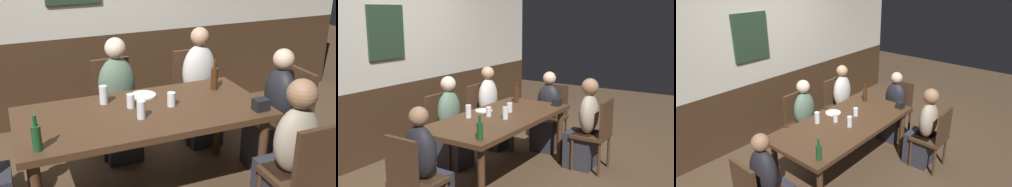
# 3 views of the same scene
# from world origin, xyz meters

# --- Properties ---
(ground_plane) EXTENTS (12.00, 12.00, 0.00)m
(ground_plane) POSITION_xyz_m (0.00, 0.00, 0.00)
(ground_plane) COLOR #4C3826
(wall_back) EXTENTS (6.40, 0.13, 2.60)m
(wall_back) POSITION_xyz_m (-0.00, 1.65, 1.30)
(wall_back) COLOR #3D2819
(wall_back) RESTS_ON ground_plane
(dining_table) EXTENTS (1.89, 0.89, 0.74)m
(dining_table) POSITION_xyz_m (0.00, 0.00, 0.66)
(dining_table) COLOR #472D1C
(dining_table) RESTS_ON ground_plane
(chair_right_far) EXTENTS (0.40, 0.40, 0.88)m
(chair_right_far) POSITION_xyz_m (0.83, 0.86, 0.50)
(chair_right_far) COLOR #422B1C
(chair_right_far) RESTS_ON ground_plane
(chair_right_near) EXTENTS (0.40, 0.40, 0.88)m
(chair_right_near) POSITION_xyz_m (0.83, -0.86, 0.50)
(chair_right_near) COLOR #422B1C
(chair_right_near) RESTS_ON ground_plane
(chair_head_east) EXTENTS (0.40, 0.40, 0.88)m
(chair_head_east) POSITION_xyz_m (1.36, 0.00, 0.50)
(chair_head_east) COLOR #422B1C
(chair_head_east) RESTS_ON ground_plane
(chair_mid_far) EXTENTS (0.40, 0.40, 0.88)m
(chair_mid_far) POSITION_xyz_m (0.00, 0.86, 0.50)
(chair_mid_far) COLOR #422B1C
(chair_mid_far) RESTS_ON ground_plane
(person_right_far) EXTENTS (0.34, 0.37, 1.15)m
(person_right_far) POSITION_xyz_m (0.83, 0.70, 0.48)
(person_right_far) COLOR #2D2D38
(person_right_far) RESTS_ON ground_plane
(person_right_near) EXTENTS (0.34, 0.37, 1.12)m
(person_right_near) POSITION_xyz_m (0.83, -0.70, 0.48)
(person_right_near) COLOR #2D2D38
(person_right_near) RESTS_ON ground_plane
(person_head_east) EXTENTS (0.37, 0.34, 1.09)m
(person_head_east) POSITION_xyz_m (1.19, 0.00, 0.45)
(person_head_east) COLOR #2D2D38
(person_head_east) RESTS_ON ground_plane
(person_mid_far) EXTENTS (0.34, 0.37, 1.13)m
(person_mid_far) POSITION_xyz_m (-0.00, 0.70, 0.48)
(person_mid_far) COLOR #2D2D38
(person_mid_far) RESTS_ON ground_plane
(pint_glass_pale) EXTENTS (0.07, 0.07, 0.11)m
(pint_glass_pale) POSITION_xyz_m (0.23, 0.01, 0.79)
(pint_glass_pale) COLOR silver
(pint_glass_pale) RESTS_ON dining_table
(beer_glass_tall) EXTENTS (0.06, 0.06, 0.14)m
(beer_glass_tall) POSITION_xyz_m (-0.06, -0.12, 0.80)
(beer_glass_tall) COLOR silver
(beer_glass_tall) RESTS_ON dining_table
(beer_glass_half) EXTENTS (0.06, 0.06, 0.11)m
(beer_glass_half) POSITION_xyz_m (-0.07, 0.10, 0.79)
(beer_glass_half) COLOR silver
(beer_glass_half) RESTS_ON dining_table
(tumbler_water) EXTENTS (0.06, 0.06, 0.15)m
(tumbler_water) POSITION_xyz_m (-0.24, 0.25, 0.80)
(tumbler_water) COLOR silver
(tumbler_water) RESTS_ON dining_table
(beer_bottle_green) EXTENTS (0.06, 0.06, 0.24)m
(beer_bottle_green) POSITION_xyz_m (-0.80, -0.32, 0.83)
(beer_bottle_green) COLOR #194723
(beer_bottle_green) RESTS_ON dining_table
(beer_bottle_brown) EXTENTS (0.06, 0.06, 0.26)m
(beer_bottle_brown) POSITION_xyz_m (0.71, 0.20, 0.84)
(beer_bottle_brown) COLOR #42230F
(beer_bottle_brown) RESTS_ON dining_table
(plate_white_large) EXTENTS (0.21, 0.21, 0.01)m
(plate_white_large) POSITION_xyz_m (0.10, 0.29, 0.75)
(plate_white_large) COLOR white
(plate_white_large) RESTS_ON dining_table
(condiment_caddy) EXTENTS (0.11, 0.09, 0.09)m
(condiment_caddy) POSITION_xyz_m (0.82, -0.32, 0.79)
(condiment_caddy) COLOR black
(condiment_caddy) RESTS_ON dining_table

